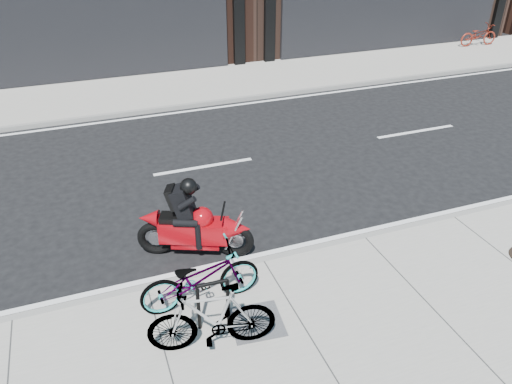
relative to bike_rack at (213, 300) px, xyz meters
name	(u,v)px	position (x,y,z in m)	size (l,w,h in m)	color
ground	(229,209)	(1.21, 3.12, -0.61)	(120.00, 120.00, 0.00)	black
sidewalk_far	(158,90)	(1.21, 10.87, -0.54)	(60.00, 3.50, 0.13)	gray
bike_rack	(213,300)	(0.00, 0.00, 0.00)	(0.48, 0.08, 0.81)	black
bicycle_front	(200,278)	(-0.05, 0.52, 0.01)	(0.64, 1.85, 0.97)	gray
bicycle_rear	(212,318)	(-0.13, -0.38, 0.05)	(0.49, 1.75, 1.05)	gray
motorcycle	(199,225)	(0.29, 1.86, 0.02)	(1.96, 1.12, 1.55)	black
bicycle_far	(479,35)	(14.93, 11.63, -0.03)	(0.59, 1.68, 0.88)	maroon
utility_grate	(257,322)	(0.59, -0.17, -0.47)	(0.75, 0.75, 0.01)	#464648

